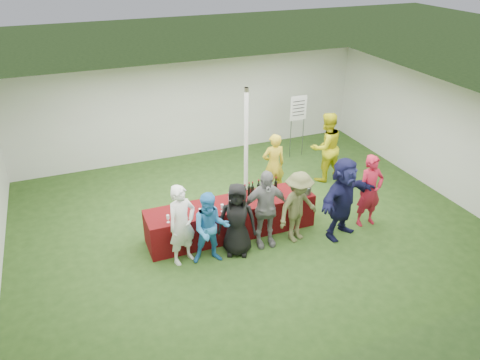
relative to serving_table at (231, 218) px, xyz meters
name	(u,v)px	position (x,y,z in m)	size (l,w,h in m)	color
ground	(245,221)	(0.45, 0.31, -0.38)	(60.00, 60.00, 0.00)	#284719
tent	(246,143)	(0.95, 1.51, 0.98)	(10.00, 10.00, 10.00)	white
serving_table	(231,218)	(0.00, 0.00, 0.00)	(3.60, 0.80, 0.75)	#5C0E0F
wine_bottles	(260,189)	(0.71, 0.14, 0.50)	(0.82, 0.16, 0.32)	black
wine_glasses	(194,213)	(-0.88, -0.26, 0.49)	(1.17, 0.10, 0.16)	silver
water_bottle	(230,197)	(0.00, 0.08, 0.48)	(0.07, 0.07, 0.23)	silver
bar_towel	(298,188)	(1.60, 0.05, 0.39)	(0.25, 0.18, 0.03)	white
dump_bucket	(305,190)	(1.63, -0.22, 0.46)	(0.25, 0.25, 0.18)	slate
wine_list_sign	(298,113)	(3.16, 3.06, 0.94)	(0.50, 0.03, 1.80)	slate
staff_pourer	(273,165)	(1.56, 1.23, 0.42)	(0.58, 0.38, 1.60)	gold
staff_back	(326,147)	(3.14, 1.48, 0.54)	(0.89, 0.69, 1.83)	#CBC612
customer_0	(182,225)	(-1.20, -0.55, 0.45)	(0.60, 0.40, 1.66)	white
customer_1	(211,229)	(-0.70, -0.76, 0.37)	(0.73, 0.57, 1.50)	#2B7EC6
customer_2	(237,220)	(-0.14, -0.69, 0.40)	(0.76, 0.49, 1.55)	black
customer_3	(265,209)	(0.49, -0.63, 0.47)	(0.99, 0.41, 1.69)	slate
customer_4	(298,207)	(1.19, -0.72, 0.41)	(1.01, 0.58, 1.56)	brown
customer_5	(343,198)	(2.12, -0.90, 0.52)	(1.66, 0.53, 1.79)	#15163D
customer_6	(370,191)	(2.92, -0.75, 0.45)	(0.60, 0.39, 1.65)	#A9162D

